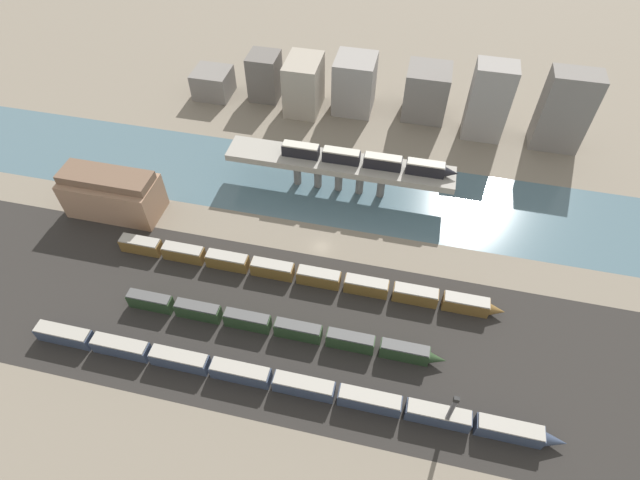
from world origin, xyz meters
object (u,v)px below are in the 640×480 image
train_yard_near (279,381)px  train_on_bridge (367,160)px  signal_tower (450,412)px  warehouse_building (112,193)px  train_yard_mid (277,327)px  train_yard_far (301,274)px

train_yard_near → train_on_bridge: bearing=83.1°
signal_tower → train_on_bridge: bearing=112.9°
train_on_bridge → warehouse_building: size_ratio=1.91×
train_yard_mid → warehouse_building: warehouse_building is taller
train_yard_mid → warehouse_building: (-50.90, 26.22, 3.88)m
train_on_bridge → train_yard_near: (-7.10, -58.62, -9.64)m
train_yard_mid → signal_tower: (36.00, -12.56, 4.04)m
train_yard_near → train_yard_mid: train_yard_mid is taller
warehouse_building → signal_tower: warehouse_building is taller
warehouse_building → signal_tower: size_ratio=1.97×
train_yard_mid → train_yard_far: bearing=84.6°
train_on_bridge → signal_tower: train_on_bridge is taller
train_yard_far → warehouse_building: 53.70m
train_on_bridge → train_yard_near: size_ratio=0.42×
train_yard_mid → train_yard_far: 14.76m
train_yard_near → signal_tower: size_ratio=8.85×
train_yard_near → train_yard_mid: bearing=107.9°
train_yard_far → warehouse_building: (-52.30, 11.52, 4.00)m
train_yard_near → warehouse_building: warehouse_building is taller
train_yard_near → signal_tower: (32.21, -0.87, 4.20)m
warehouse_building → signal_tower: 95.16m
signal_tower → train_yard_near: bearing=178.5°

